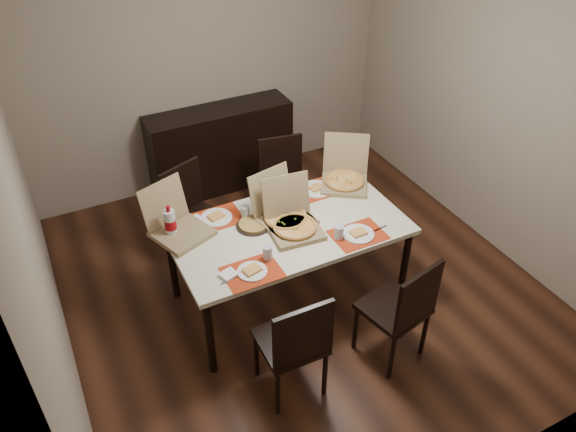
% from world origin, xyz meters
% --- Properties ---
extents(ground, '(3.80, 4.00, 0.02)m').
position_xyz_m(ground, '(0.00, 0.00, -0.01)').
color(ground, '#432314').
rests_on(ground, ground).
extents(room_walls, '(3.84, 4.02, 2.62)m').
position_xyz_m(room_walls, '(0.00, 0.43, 1.73)').
color(room_walls, gray).
rests_on(room_walls, ground).
extents(sideboard, '(1.50, 0.40, 0.90)m').
position_xyz_m(sideboard, '(0.00, 1.78, 0.45)').
color(sideboard, black).
rests_on(sideboard, ground).
extents(dining_table, '(1.80, 1.00, 0.75)m').
position_xyz_m(dining_table, '(-0.15, -0.09, 0.68)').
color(dining_table, beige).
rests_on(dining_table, ground).
extents(chair_near_left, '(0.43, 0.43, 0.93)m').
position_xyz_m(chair_near_left, '(-0.54, -0.97, 0.51)').
color(chair_near_left, black).
rests_on(chair_near_left, ground).
extents(chair_near_right, '(0.50, 0.50, 0.93)m').
position_xyz_m(chair_near_right, '(0.28, -1.03, 0.51)').
color(chair_near_right, black).
rests_on(chair_near_right, ground).
extents(chair_far_left, '(0.55, 0.55, 0.93)m').
position_xyz_m(chair_far_left, '(-0.66, 0.75, 0.51)').
color(chair_far_left, black).
rests_on(chair_far_left, ground).
extents(chair_far_right, '(0.49, 0.49, 0.93)m').
position_xyz_m(chair_far_right, '(0.26, 0.82, 0.51)').
color(chair_far_right, black).
rests_on(chair_far_right, ground).
extents(setting_near_left, '(0.44, 0.30, 0.11)m').
position_xyz_m(setting_near_left, '(-0.59, -0.42, 0.77)').
color(setting_near_left, '#B52A0C').
rests_on(setting_near_left, dining_table).
extents(setting_near_right, '(0.47, 0.30, 0.11)m').
position_xyz_m(setting_near_right, '(0.23, -0.42, 0.77)').
color(setting_near_right, '#B52A0C').
rests_on(setting_near_right, dining_table).
extents(setting_far_left, '(0.50, 0.30, 0.11)m').
position_xyz_m(setting_far_left, '(-0.58, 0.23, 0.77)').
color(setting_far_left, '#B52A0C').
rests_on(setting_far_left, dining_table).
extents(setting_far_right, '(0.45, 0.30, 0.11)m').
position_xyz_m(setting_far_right, '(0.25, 0.24, 0.77)').
color(setting_far_right, '#B52A0C').
rests_on(setting_far_right, dining_table).
extents(napkin_loose, '(0.16, 0.16, 0.02)m').
position_xyz_m(napkin_loose, '(-0.16, -0.22, 0.76)').
color(napkin_loose, white).
rests_on(napkin_loose, dining_table).
extents(pizza_box_center, '(0.42, 0.45, 0.38)m').
position_xyz_m(pizza_box_center, '(-0.13, -0.14, 0.81)').
color(pizza_box_center, olive).
rests_on(pizza_box_center, dining_table).
extents(pizza_box_right, '(0.55, 0.57, 0.39)m').
position_xyz_m(pizza_box_right, '(0.55, 0.23, 0.81)').
color(pizza_box_right, olive).
rests_on(pizza_box_right, dining_table).
extents(pizza_box_left, '(0.51, 0.53, 0.38)m').
position_xyz_m(pizza_box_left, '(-0.93, 0.21, 0.81)').
color(pizza_box_left, olive).
rests_on(pizza_box_left, dining_table).
extents(pizza_box_extra, '(0.46, 0.49, 0.38)m').
position_xyz_m(pizza_box_extra, '(-0.16, -0.01, 0.81)').
color(pizza_box_extra, olive).
rests_on(pizza_box_extra, dining_table).
extents(faina_plate, '(0.27, 0.27, 0.03)m').
position_xyz_m(faina_plate, '(-0.39, 0.03, 0.76)').
color(faina_plate, black).
rests_on(faina_plate, dining_table).
extents(dip_bowl, '(0.12, 0.12, 0.03)m').
position_xyz_m(dip_bowl, '(-0.00, 0.14, 0.76)').
color(dip_bowl, white).
rests_on(dip_bowl, dining_table).
extents(soda_bottle, '(0.09, 0.09, 0.27)m').
position_xyz_m(soda_bottle, '(-0.99, 0.21, 0.86)').
color(soda_bottle, silver).
rests_on(soda_bottle, dining_table).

